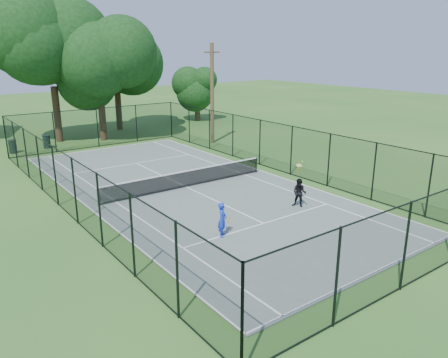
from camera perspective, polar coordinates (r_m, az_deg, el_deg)
ground at (r=24.10m, az=-4.88°, el=-1.20°), size 120.00×120.00×0.00m
tennis_court at (r=24.09m, az=-4.89°, el=-1.14°), size 11.00×24.00×0.06m
tennis_net at (r=23.93m, az=-4.92°, el=0.11°), size 10.08×0.08×0.95m
fence at (r=23.68m, az=-4.97°, el=2.25°), size 13.10×26.10×3.00m
tree_near_left at (r=37.82m, az=-21.65°, el=14.19°), size 8.02×8.02×10.46m
tree_near_mid at (r=37.34m, az=-16.03°, el=13.05°), size 6.67×6.67×8.72m
tree_near_right at (r=41.99m, az=-13.97°, el=14.04°), size 6.53×6.53×9.02m
tree_far_right at (r=46.26m, az=-3.54°, el=11.56°), size 3.92×3.92×5.18m
trash_bin_left at (r=35.41m, az=-25.88°, el=3.84°), size 0.58×0.58×0.99m
trash_bin_right at (r=36.12m, az=-22.15°, el=4.54°), size 0.58×0.58×1.01m
utility_pole at (r=35.01m, az=-1.56°, el=11.11°), size 1.40×0.30×7.77m
player_blue at (r=17.67m, az=-0.22°, el=-5.31°), size 0.89×0.62×1.44m
player_black at (r=21.18m, az=9.82°, el=-1.79°), size 0.87×0.92×2.15m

